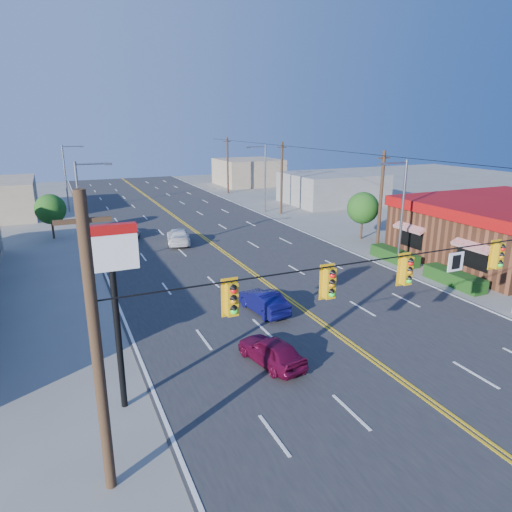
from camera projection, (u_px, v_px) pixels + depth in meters
name	position (u px, v px, depth m)	size (l,w,h in m)	color
ground	(417.00, 393.00, 18.53)	(160.00, 160.00, 0.00)	gray
road	(236.00, 261.00, 36.04)	(20.00, 120.00, 0.06)	#2D2D30
signal_span	(428.00, 280.00, 17.10)	(24.32, 0.34, 9.00)	#47301E
kfc	(506.00, 230.00, 36.15)	(16.30, 12.40, 4.70)	brown
pizza_hut_sign	(113.00, 280.00, 16.26)	(1.90, 0.30, 6.85)	black
streetlight_se	(400.00, 207.00, 33.74)	(2.55, 0.25, 8.00)	gray
streetlight_ne	(264.00, 175.00, 54.76)	(2.55, 0.25, 8.00)	gray
streetlight_sw	(83.00, 211.00, 32.30)	(2.55, 0.25, 8.00)	gray
streetlight_nw	(67.00, 174.00, 55.07)	(2.55, 0.25, 8.00)	gray
utility_pole_near	(381.00, 202.00, 37.88)	(0.28, 0.28, 8.40)	#47301E
utility_pole_mid	(282.00, 179.00, 53.64)	(0.28, 0.28, 8.40)	#47301E
utility_pole_far	(228.00, 166.00, 69.41)	(0.28, 0.28, 8.40)	#47301E
tree_kfc_rear	(363.00, 208.00, 42.25)	(2.94, 2.94, 4.41)	#47301E
tree_west	(50.00, 209.00, 42.43)	(2.80, 2.80, 4.20)	#47301E
bld_east_mid	(332.00, 188.00, 61.60)	(12.00, 10.00, 4.00)	gray
bld_east_far	(248.00, 172.00, 79.64)	(10.00, 10.00, 4.40)	tan
car_magenta	(271.00, 352.00, 20.55)	(1.51, 3.74, 1.28)	maroon
car_blue	(263.00, 302.00, 26.22)	(1.36, 3.90, 1.28)	#0D0D4C
car_white	(178.00, 237.00, 40.94)	(1.91, 4.70, 1.36)	white
car_silver	(122.00, 231.00, 43.51)	(2.02, 4.37, 1.22)	#A6A5AA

